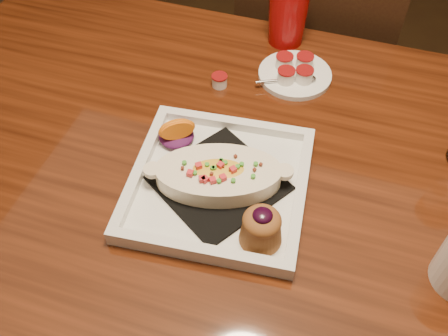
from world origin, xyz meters
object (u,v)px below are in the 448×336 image
(chair_far, at_px, (312,66))
(plate, at_px, (221,183))
(table, at_px, (256,203))
(saucer, at_px, (294,73))
(red_tumbler, at_px, (288,11))

(chair_far, distance_m, plate, 0.75)
(table, relative_size, plate, 4.63)
(saucer, bearing_deg, plate, -98.41)
(chair_far, bearing_deg, table, 90.00)
(table, height_order, plate, plate)
(red_tumbler, bearing_deg, plate, -90.19)
(table, xyz_separation_m, chair_far, (-0.00, 0.63, -0.15))
(plate, height_order, red_tumbler, red_tumbler)
(saucer, bearing_deg, table, -90.28)
(chair_far, relative_size, saucer, 6.06)
(chair_far, height_order, red_tumbler, chair_far)
(table, relative_size, chair_far, 1.61)
(table, distance_m, red_tumbler, 0.43)
(chair_far, xyz_separation_m, red_tumbler, (-0.05, -0.24, 0.32))
(chair_far, distance_m, saucer, 0.44)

